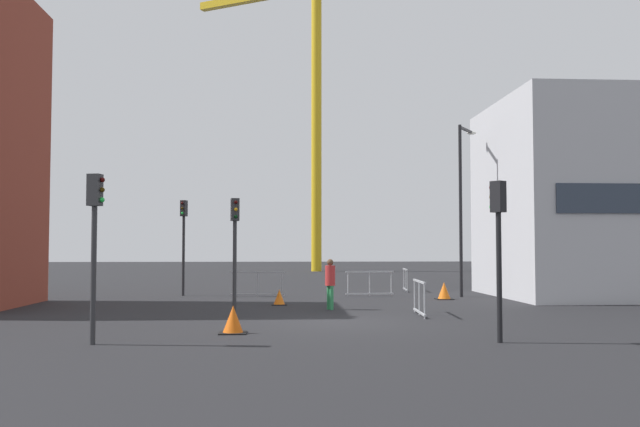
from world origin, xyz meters
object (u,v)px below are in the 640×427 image
(streetlamp_tall, at_px, (462,195))
(traffic_light_verge, at_px, (95,229))
(construction_crane, at_px, (312,78))
(traffic_cone_orange, at_px, (444,291))
(pedestrian_walking, at_px, (330,280))
(traffic_cone_by_barrier, at_px, (279,298))
(traffic_light_median, at_px, (498,233))
(traffic_cone_striped, at_px, (233,320))
(traffic_light_corner, at_px, (235,236))
(traffic_light_near, at_px, (184,232))

(streetlamp_tall, xyz_separation_m, traffic_light_verge, (-11.94, -13.80, -1.83))
(construction_crane, xyz_separation_m, traffic_cone_orange, (3.77, -32.71, -16.79))
(traffic_light_verge, height_order, pedestrian_walking, traffic_light_verge)
(streetlamp_tall, height_order, traffic_cone_by_barrier, streetlamp_tall)
(traffic_light_verge, xyz_separation_m, traffic_cone_by_barrier, (4.07, 10.00, -2.25))
(traffic_light_median, bearing_deg, traffic_cone_striped, 161.51)
(construction_crane, relative_size, traffic_light_verge, 6.96)
(traffic_light_corner, xyz_separation_m, traffic_light_median, (6.24, -6.28, -0.02))
(construction_crane, bearing_deg, streetlamp_tall, -80.95)
(streetlamp_tall, bearing_deg, pedestrian_walking, -136.85)
(traffic_cone_by_barrier, bearing_deg, traffic_light_corner, -109.23)
(traffic_light_median, xyz_separation_m, traffic_cone_by_barrier, (-4.86, 10.24, -2.18))
(pedestrian_walking, height_order, traffic_cone_striped, pedestrian_walking)
(traffic_light_median, xyz_separation_m, traffic_cone_striped, (-6.01, 2.01, -2.12))
(traffic_light_verge, relative_size, traffic_cone_striped, 5.45)
(traffic_light_corner, xyz_separation_m, pedestrian_walking, (3.10, 2.00, -1.46))
(traffic_light_verge, relative_size, pedestrian_walking, 2.18)
(traffic_light_near, distance_m, traffic_light_verge, 15.07)
(traffic_cone_by_barrier, bearing_deg, traffic_light_median, -64.62)
(traffic_cone_by_barrier, bearing_deg, traffic_cone_striped, -97.96)
(streetlamp_tall, height_order, traffic_cone_striped, streetlamp_tall)
(traffic_light_verge, bearing_deg, traffic_cone_by_barrier, 67.87)
(streetlamp_tall, xyz_separation_m, pedestrian_walking, (-6.15, -5.76, -3.35))
(traffic_light_verge, bearing_deg, traffic_cone_striped, 31.26)
(construction_crane, xyz_separation_m, traffic_cone_striped, (-4.05, -43.23, -16.79))
(traffic_light_near, height_order, pedestrian_walking, traffic_light_near)
(traffic_light_verge, height_order, traffic_cone_striped, traffic_light_verge)
(construction_crane, height_order, traffic_light_verge, construction_crane)
(traffic_cone_orange, bearing_deg, traffic_light_corner, -142.18)
(construction_crane, distance_m, traffic_light_median, 47.60)
(construction_crane, xyz_separation_m, traffic_light_near, (-7.07, -29.93, -14.32))
(streetlamp_tall, xyz_separation_m, traffic_cone_striped, (-9.02, -12.03, -4.03))
(construction_crane, bearing_deg, pedestrian_walking, -91.83)
(streetlamp_tall, distance_m, traffic_light_corner, 12.22)
(traffic_light_corner, height_order, traffic_cone_striped, traffic_light_corner)
(streetlamp_tall, height_order, traffic_cone_orange, streetlamp_tall)
(traffic_light_corner, bearing_deg, traffic_cone_orange, 37.82)
(construction_crane, height_order, streetlamp_tall, construction_crane)
(traffic_light_near, relative_size, traffic_cone_striped, 6.09)
(traffic_cone_orange, bearing_deg, traffic_light_near, 165.63)
(construction_crane, xyz_separation_m, traffic_light_median, (1.96, -45.24, -14.67))
(construction_crane, relative_size, pedestrian_walking, 15.15)
(construction_crane, height_order, traffic_light_near, construction_crane)
(construction_crane, relative_size, traffic_cone_by_barrier, 45.79)
(streetlamp_tall, distance_m, traffic_light_median, 14.48)
(pedestrian_walking, height_order, traffic_cone_by_barrier, pedestrian_walking)
(pedestrian_walking, relative_size, traffic_cone_striped, 2.50)
(traffic_light_median, relative_size, traffic_cone_orange, 5.21)
(traffic_light_near, distance_m, traffic_cone_by_barrier, 7.03)
(traffic_light_near, xyz_separation_m, traffic_cone_by_barrier, (4.18, -5.06, -2.52))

